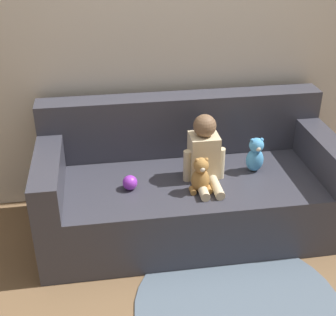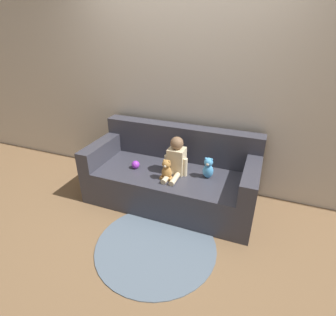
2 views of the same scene
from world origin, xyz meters
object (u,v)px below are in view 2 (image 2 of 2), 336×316
teddy_bear_brown (167,170)px  plush_toy_side (208,168)px  couch (172,176)px  toy_ball (136,165)px  person_baby (176,159)px

teddy_bear_brown → plush_toy_side: (0.40, 0.19, 0.01)m
couch → teddy_bear_brown: 0.33m
couch → teddy_bear_brown: bearing=-84.1°
couch → toy_ball: bearing=-158.1°
plush_toy_side → person_baby: bearing=-172.6°
couch → person_baby: (0.08, -0.10, 0.29)m
teddy_bear_brown → toy_ball: teddy_bear_brown is taller
couch → plush_toy_side: 0.48m
person_baby → teddy_bear_brown: size_ratio=1.86×
person_baby → toy_ball: 0.49m
person_baby → teddy_bear_brown: (-0.05, -0.14, -0.07)m
couch → plush_toy_side: couch is taller
person_baby → plush_toy_side: size_ratio=1.80×
person_baby → teddy_bear_brown: bearing=-110.0°
plush_toy_side → toy_ball: plush_toy_side is taller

